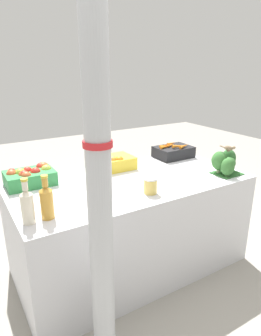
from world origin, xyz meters
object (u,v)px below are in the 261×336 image
(broccoli_pile, at_px, (226,162))
(juice_bottle_cloudy, at_px, (27,205))
(apple_crate, at_px, (30,176))
(juice_bottle_amber, at_px, (47,201))
(orange_crate, at_px, (112,162))
(sparrow_bird, at_px, (229,148))
(carrot_crate, at_px, (173,152))
(support_pole, at_px, (99,169))
(pickle_jar, at_px, (150,185))

(broccoli_pile, distance_m, juice_bottle_cloudy, 1.60)
(broccoli_pile, relative_size, juice_bottle_cloudy, 0.86)
(apple_crate, distance_m, broccoli_pile, 1.56)
(apple_crate, relative_size, juice_bottle_amber, 1.31)
(orange_crate, height_order, juice_bottle_amber, juice_bottle_amber)
(sparrow_bird, bearing_deg, carrot_crate, 168.86)
(support_pole, xyz_separation_m, juice_bottle_cloudy, (-0.25, 0.43, -0.30))
(broccoli_pile, height_order, juice_bottle_amber, juice_bottle_amber)
(apple_crate, xyz_separation_m, juice_bottle_cloudy, (-0.15, -0.59, 0.04))
(orange_crate, relative_size, sparrow_bird, 2.64)
(pickle_jar, bearing_deg, juice_bottle_cloudy, 179.01)
(broccoli_pile, bearing_deg, carrot_crate, 97.89)
(support_pole, xyz_separation_m, carrot_crate, (1.27, 1.01, -0.35))
(juice_bottle_amber, distance_m, sparrow_bird, 1.48)
(juice_bottle_cloudy, bearing_deg, carrot_crate, 20.98)
(carrot_crate, height_order, broccoli_pile, broccoli_pile)
(carrot_crate, relative_size, pickle_jar, 3.03)
(juice_bottle_cloudy, bearing_deg, sparrow_bird, -0.91)
(juice_bottle_amber, xyz_separation_m, pickle_jar, (0.72, -0.01, -0.05))
(apple_crate, xyz_separation_m, orange_crate, (0.69, -0.00, -0.01))
(broccoli_pile, distance_m, juice_bottle_amber, 1.49)
(apple_crate, height_order, juice_bottle_cloudy, juice_bottle_cloudy)
(support_pole, distance_m, juice_bottle_cloudy, 0.58)
(apple_crate, distance_m, orange_crate, 0.69)
(support_pole, distance_m, juice_bottle_amber, 0.54)
(juice_bottle_cloudy, xyz_separation_m, juice_bottle_amber, (0.11, 0.00, -0.00))
(juice_bottle_cloudy, xyz_separation_m, pickle_jar, (0.83, -0.01, -0.05))
(broccoli_pile, relative_size, pickle_jar, 2.01)
(broccoli_pile, xyz_separation_m, juice_bottle_amber, (-1.49, -0.00, 0.01))
(broccoli_pile, xyz_separation_m, juice_bottle_cloudy, (-1.60, -0.00, 0.01))
(orange_crate, distance_m, carrot_crate, 0.68)
(carrot_crate, relative_size, juice_bottle_cloudy, 1.30)
(orange_crate, distance_m, sparrow_bird, 0.97)
(support_pole, height_order, apple_crate, support_pole)
(orange_crate, bearing_deg, support_pole, -120.46)
(broccoli_pile, bearing_deg, sparrow_bird, -116.53)
(juice_bottle_amber, bearing_deg, apple_crate, 85.87)
(support_pole, relative_size, apple_crate, 6.77)
(carrot_crate, xyz_separation_m, sparrow_bird, (0.07, -0.61, 0.17))
(carrot_crate, distance_m, pickle_jar, 0.91)
(support_pole, bearing_deg, sparrow_bird, 16.80)
(support_pole, relative_size, juice_bottle_amber, 8.87)
(juice_bottle_cloudy, distance_m, pickle_jar, 0.83)
(pickle_jar, xyz_separation_m, sparrow_bird, (0.75, -0.01, 0.17))
(apple_crate, height_order, broccoli_pile, broccoli_pile)
(support_pole, bearing_deg, broccoli_pile, 17.73)
(apple_crate, height_order, carrot_crate, carrot_crate)
(orange_crate, bearing_deg, juice_bottle_amber, -141.53)
(juice_bottle_amber, height_order, sparrow_bird, juice_bottle_amber)
(orange_crate, xyz_separation_m, carrot_crate, (0.68, 0.00, -0.00))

